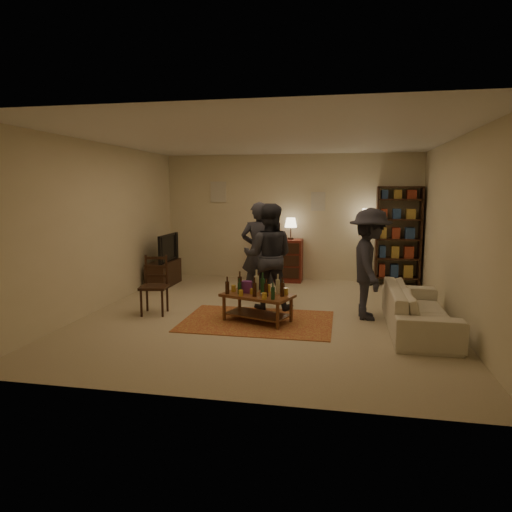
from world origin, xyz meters
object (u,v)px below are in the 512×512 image
(dining_chair, at_px, (155,283))
(coffee_table, at_px, (257,297))
(tv_stand, at_px, (164,267))
(person_right, at_px, (268,257))
(floor_lamp, at_px, (368,221))
(dresser, at_px, (279,259))
(person_left, at_px, (259,251))
(bookshelf, at_px, (398,235))
(person_by_sofa, at_px, (370,264))
(sofa, at_px, (418,309))

(dining_chair, bearing_deg, coffee_table, -14.08)
(coffee_table, bearing_deg, tv_stand, 137.04)
(coffee_table, xyz_separation_m, person_right, (0.04, 0.79, 0.48))
(floor_lamp, bearing_deg, dresser, 178.02)
(floor_lamp, distance_m, person_left, 2.61)
(bookshelf, bearing_deg, floor_lamp, -167.92)
(person_right, bearing_deg, tv_stand, -32.76)
(coffee_table, bearing_deg, person_left, 99.43)
(coffee_table, xyz_separation_m, person_by_sofa, (1.63, 0.49, 0.46))
(tv_stand, height_order, person_left, person_left)
(person_right, bearing_deg, dresser, -88.63)
(tv_stand, bearing_deg, person_left, -21.41)
(floor_lamp, bearing_deg, person_by_sofa, -91.98)
(bookshelf, height_order, person_by_sofa, bookshelf)
(person_right, bearing_deg, floor_lamp, -128.93)
(tv_stand, relative_size, person_by_sofa, 0.63)
(person_by_sofa, bearing_deg, person_left, 61.49)
(tv_stand, bearing_deg, floor_lamp, 11.76)
(sofa, bearing_deg, person_by_sofa, 53.04)
(floor_lamp, relative_size, sofa, 0.75)
(person_by_sofa, bearing_deg, tv_stand, 63.48)
(coffee_table, height_order, person_right, person_right)
(dining_chair, bearing_deg, bookshelf, 28.46)
(dresser, xyz_separation_m, sofa, (2.39, -3.11, -0.17))
(dining_chair, height_order, bookshelf, bookshelf)
(coffee_table, distance_m, floor_lamp, 3.63)
(dining_chair, relative_size, dresser, 0.69)
(bookshelf, distance_m, person_right, 3.31)
(tv_stand, relative_size, bookshelf, 0.52)
(dining_chair, distance_m, sofa, 3.96)
(dining_chair, relative_size, floor_lamp, 0.60)
(person_left, bearing_deg, person_right, 110.03)
(sofa, bearing_deg, tv_stand, 64.66)
(coffee_table, xyz_separation_m, dresser, (-0.11, 3.12, 0.10))
(bookshelf, xyz_separation_m, sofa, (-0.05, -3.18, -0.73))
(sofa, distance_m, person_by_sofa, 0.97)
(dining_chair, relative_size, person_left, 0.54)
(dresser, xyz_separation_m, floor_lamp, (1.83, -0.06, 0.85))
(dining_chair, height_order, floor_lamp, floor_lamp)
(coffee_table, xyz_separation_m, bookshelf, (2.32, 3.18, 0.65))
(coffee_table, distance_m, tv_stand, 3.23)
(person_left, xyz_separation_m, person_by_sofa, (1.85, -0.87, -0.03))
(coffee_table, height_order, person_by_sofa, person_by_sofa)
(dining_chair, bearing_deg, dresser, 53.53)
(bookshelf, height_order, person_right, bookshelf)
(bookshelf, distance_m, sofa, 3.26)
(floor_lamp, bearing_deg, dining_chair, -139.53)
(coffee_table, relative_size, tv_stand, 1.08)
(coffee_table, height_order, tv_stand, tv_stand)
(tv_stand, relative_size, sofa, 0.51)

